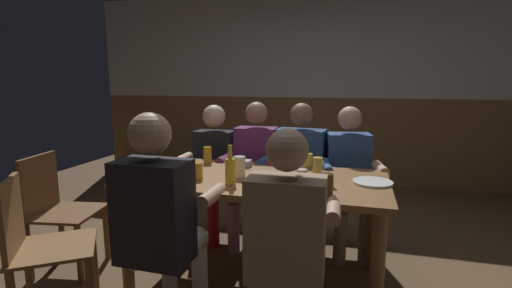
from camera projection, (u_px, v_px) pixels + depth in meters
The scene contains 26 objects.
ground_plane at pixel (259, 272), 2.79m from camera, with size 7.73×7.73×0.00m, color brown.
back_wall_upper at pixel (311, 44), 5.08m from camera, with size 6.44×0.12×1.44m, color beige.
back_wall_wainscot at pixel (309, 139), 5.30m from camera, with size 6.44×0.12×1.18m, color brown.
dining_table at pixel (256, 192), 2.58m from camera, with size 1.78×0.88×0.76m.
person_0 at pixel (212, 165), 3.37m from camera, with size 0.50×0.49×1.20m.
person_1 at pixel (254, 167), 3.25m from camera, with size 0.50×0.54×1.24m.
person_2 at pixel (299, 169), 3.17m from camera, with size 0.58×0.54×1.23m.
person_3 at pixel (349, 174), 3.05m from camera, with size 0.53×0.57×1.21m.
person_4 at pixel (160, 214), 2.02m from camera, with size 0.53×0.53×1.26m.
person_5 at pixel (288, 234), 1.86m from camera, with size 0.52×0.52×1.21m.
chair_empty_near_right at pixel (57, 209), 2.76m from camera, with size 0.51×0.51×0.88m.
chair_empty_near_left at pixel (39, 246), 2.15m from camera, with size 0.61×0.61×0.88m.
table_candle at pixel (331, 181), 2.31m from camera, with size 0.04×0.04×0.08m, color #F9E08C.
condiment_caddy at pixel (242, 163), 2.87m from camera, with size 0.14×0.10×0.05m, color #B2B7BC.
plate_0 at pixel (373, 182), 2.40m from camera, with size 0.25×0.25×0.01m, color white.
bottle_0 at pixel (146, 163), 2.60m from camera, with size 0.05×0.05×0.21m.
bottle_1 at pixel (230, 170), 2.37m from camera, with size 0.07×0.07×0.25m.
pint_glass_0 at pixel (240, 167), 2.54m from camera, with size 0.08×0.08×0.14m, color white.
pint_glass_1 at pixel (302, 177), 2.36m from camera, with size 0.07×0.07×0.10m, color white.
pint_glass_2 at pixel (327, 185), 2.13m from camera, with size 0.07×0.07×0.13m, color #4C2D19.
pint_glass_3 at pixel (319, 182), 2.24m from camera, with size 0.06×0.06×0.10m, color #4C2D19.
pint_glass_4 at pixel (266, 182), 2.22m from camera, with size 0.08×0.08×0.12m, color gold.
pint_glass_5 at pixel (307, 160), 2.83m from camera, with size 0.08×0.08×0.11m, color #E5C64C.
pint_glass_6 at pixel (208, 155), 2.98m from camera, with size 0.07×0.07×0.13m, color gold.
pint_glass_7 at pixel (197, 171), 2.50m from camera, with size 0.07×0.07×0.11m, color gold.
pint_glass_8 at pixel (318, 169), 2.45m from camera, with size 0.07×0.07×0.16m, color #E5C64C.
Camera 1 is at (0.66, -2.49, 1.42)m, focal length 26.01 mm.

